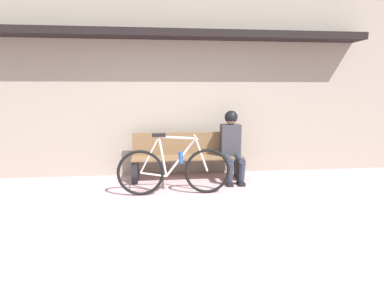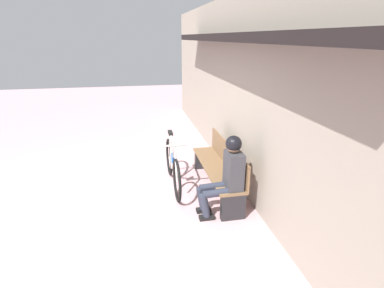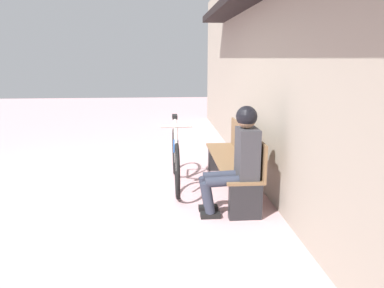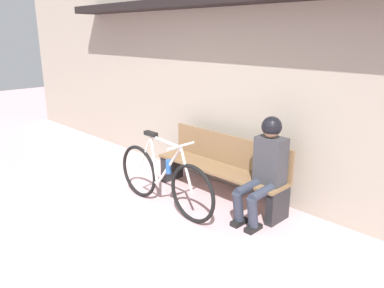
# 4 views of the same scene
# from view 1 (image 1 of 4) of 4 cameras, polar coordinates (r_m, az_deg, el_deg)

# --- Properties ---
(ground_plane) EXTENTS (24.00, 24.00, 0.00)m
(ground_plane) POSITION_cam_1_polar(r_m,az_deg,el_deg) (3.51, -0.46, -16.42)
(ground_plane) COLOR #C69EA3
(storefront_wall) EXTENTS (12.00, 0.56, 3.20)m
(storefront_wall) POSITION_cam_1_polar(r_m,az_deg,el_deg) (5.56, -2.94, 11.20)
(storefront_wall) COLOR #9E9384
(storefront_wall) RESTS_ON ground_plane
(park_bench_near) EXTENTS (1.94, 0.42, 0.82)m
(park_bench_near) POSITION_cam_1_polar(r_m,az_deg,el_deg) (5.30, -0.84, -2.54)
(park_bench_near) COLOR brown
(park_bench_near) RESTS_ON ground_plane
(bicycle) EXTENTS (1.71, 0.40, 0.94)m
(bicycle) POSITION_cam_1_polar(r_m,az_deg,el_deg) (4.54, -3.39, -4.93)
(bicycle) COLOR black
(bicycle) RESTS_ON ground_plane
(person_seated) EXTENTS (0.34, 0.64, 1.22)m
(person_seated) POSITION_cam_1_polar(r_m,az_deg,el_deg) (5.25, 7.54, 0.52)
(person_seated) COLOR #2D3342
(person_seated) RESTS_ON ground_plane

